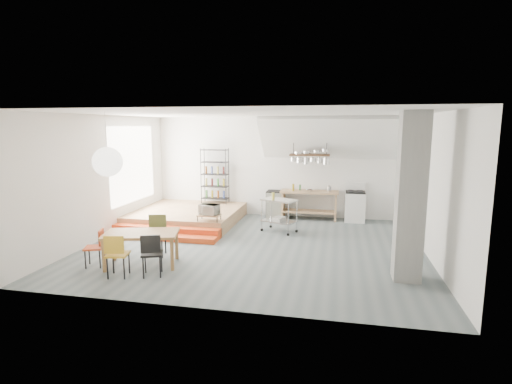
% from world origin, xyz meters
% --- Properties ---
extents(floor, '(8.00, 8.00, 0.00)m').
position_xyz_m(floor, '(0.00, 0.00, 0.00)').
color(floor, slate).
rests_on(floor, ground).
extents(wall_back, '(8.00, 0.04, 3.20)m').
position_xyz_m(wall_back, '(0.00, 3.50, 1.60)').
color(wall_back, silver).
rests_on(wall_back, ground).
extents(wall_left, '(0.04, 7.00, 3.20)m').
position_xyz_m(wall_left, '(-4.00, 0.00, 1.60)').
color(wall_left, silver).
rests_on(wall_left, ground).
extents(wall_right, '(0.04, 7.00, 3.20)m').
position_xyz_m(wall_right, '(4.00, 0.00, 1.60)').
color(wall_right, silver).
rests_on(wall_right, ground).
extents(ceiling, '(8.00, 7.00, 0.02)m').
position_xyz_m(ceiling, '(0.00, 0.00, 3.20)').
color(ceiling, white).
rests_on(ceiling, wall_back).
extents(slope_ceiling, '(4.40, 1.44, 1.32)m').
position_xyz_m(slope_ceiling, '(1.80, 2.90, 2.55)').
color(slope_ceiling, white).
rests_on(slope_ceiling, wall_back).
extents(window_pane, '(0.02, 2.50, 2.20)m').
position_xyz_m(window_pane, '(-3.98, 1.50, 1.80)').
color(window_pane, white).
rests_on(window_pane, wall_left).
extents(platform, '(3.00, 3.00, 0.40)m').
position_xyz_m(platform, '(-2.50, 2.00, 0.20)').
color(platform, '#986E4C').
rests_on(platform, ground).
extents(step_lower, '(3.00, 0.35, 0.13)m').
position_xyz_m(step_lower, '(-2.50, 0.05, 0.07)').
color(step_lower, '#E0481A').
rests_on(step_lower, ground).
extents(step_upper, '(3.00, 0.35, 0.27)m').
position_xyz_m(step_upper, '(-2.50, 0.40, 0.13)').
color(step_upper, '#E0481A').
rests_on(step_upper, ground).
extents(concrete_column, '(0.50, 0.50, 3.20)m').
position_xyz_m(concrete_column, '(3.30, -1.50, 1.60)').
color(concrete_column, gray).
rests_on(concrete_column, ground).
extents(kitchen_counter, '(1.80, 0.60, 0.91)m').
position_xyz_m(kitchen_counter, '(1.10, 3.15, 0.63)').
color(kitchen_counter, '#986E4C').
rests_on(kitchen_counter, ground).
extents(stove, '(0.60, 0.60, 1.18)m').
position_xyz_m(stove, '(2.50, 3.16, 0.48)').
color(stove, white).
rests_on(stove, ground).
extents(pot_rack, '(1.20, 0.50, 1.43)m').
position_xyz_m(pot_rack, '(1.13, 2.92, 1.98)').
color(pot_rack, '#412B1A').
rests_on(pot_rack, ceiling).
extents(wire_shelving, '(0.88, 0.38, 1.80)m').
position_xyz_m(wire_shelving, '(-2.00, 3.20, 1.33)').
color(wire_shelving, black).
rests_on(wire_shelving, platform).
extents(microwave_shelf, '(0.60, 0.40, 0.16)m').
position_xyz_m(microwave_shelf, '(-1.40, 0.75, 0.55)').
color(microwave_shelf, '#986E4C').
rests_on(microwave_shelf, platform).
extents(paper_lantern, '(0.60, 0.60, 0.60)m').
position_xyz_m(paper_lantern, '(-2.62, -1.98, 2.20)').
color(paper_lantern, white).
rests_on(paper_lantern, ceiling).
extents(dining_table, '(1.68, 1.22, 0.71)m').
position_xyz_m(dining_table, '(-2.04, -1.82, 0.64)').
color(dining_table, olive).
rests_on(dining_table, ground).
extents(chair_mustard, '(0.47, 0.47, 0.87)m').
position_xyz_m(chair_mustard, '(-2.18, -2.57, 0.52)').
color(chair_mustard, gold).
rests_on(chair_mustard, ground).
extents(chair_black, '(0.51, 0.51, 0.87)m').
position_xyz_m(chair_black, '(-1.53, -2.39, 0.52)').
color(chair_black, black).
rests_on(chair_black, ground).
extents(chair_olive, '(0.49, 0.49, 0.92)m').
position_xyz_m(chair_olive, '(-2.04, -1.10, 0.55)').
color(chair_olive, brown).
rests_on(chair_olive, ground).
extents(chair_red, '(0.46, 0.46, 0.79)m').
position_xyz_m(chair_red, '(-2.93, -2.06, 0.47)').
color(chair_red, '#BC3E1A').
rests_on(chair_red, ground).
extents(rolling_cart, '(1.05, 0.84, 0.92)m').
position_xyz_m(rolling_cart, '(0.40, 1.45, 0.60)').
color(rolling_cart, silver).
rests_on(rolling_cart, ground).
extents(mini_fridge, '(0.51, 0.51, 0.86)m').
position_xyz_m(mini_fridge, '(0.00, 3.20, 0.43)').
color(mini_fridge, black).
rests_on(mini_fridge, ground).
extents(microwave, '(0.56, 0.43, 0.28)m').
position_xyz_m(microwave, '(-1.40, 0.75, 0.70)').
color(microwave, beige).
rests_on(microwave, microwave_shelf).
extents(bowl, '(0.25, 0.25, 0.05)m').
position_xyz_m(bowl, '(1.12, 3.10, 0.94)').
color(bowl, silver).
rests_on(bowl, kitchen_counter).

